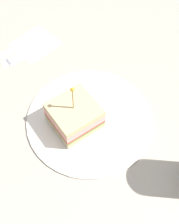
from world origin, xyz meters
TOP-DOWN VIEW (x-y plane):
  - ground_plane at (0.00, 0.00)cm, footprint 93.46×93.46cm
  - plate at (0.00, 0.00)cm, footprint 24.01×24.01cm
  - sandwich_half_center at (-1.09, -2.68)cm, footprint 8.65×8.85cm
  - napkin at (-23.40, 3.67)cm, footprint 9.07×9.91cm
  - fork at (-22.20, -0.59)cm, footprint 2.89×13.31cm
  - knife at (-25.15, 0.53)cm, footprint 1.59×11.97cm

SIDE VIEW (x-z plane):
  - ground_plane at x=0.00cm, z-range -2.00..0.00cm
  - napkin at x=-23.40cm, z-range 0.00..0.15cm
  - knife at x=-25.15cm, z-range 0.00..0.35cm
  - fork at x=-22.20cm, z-range 0.00..0.35cm
  - plate at x=0.00cm, z-range 0.00..0.80cm
  - sandwich_half_center at x=-1.09cm, z-range -2.00..8.43cm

